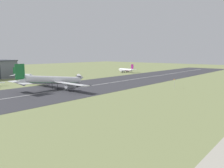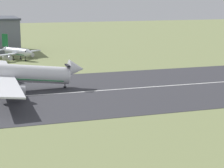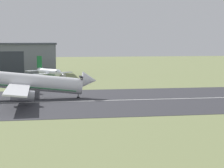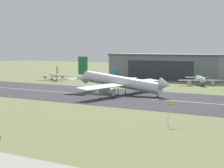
{
  "view_description": "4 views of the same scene",
  "coord_description": "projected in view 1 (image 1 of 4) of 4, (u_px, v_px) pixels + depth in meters",
  "views": [
    {
      "loc": [
        -84.63,
        12.51,
        21.3
      ],
      "look_at": [
        0.74,
        86.78,
        5.56
      ],
      "focal_mm": 35.0,
      "sensor_mm": 36.0,
      "label": 1
    },
    {
      "loc": [
        -16.54,
        5.71,
        25.69
      ],
      "look_at": [
        13.2,
        95.07,
        6.57
      ],
      "focal_mm": 70.0,
      "sensor_mm": 36.0,
      "label": 2
    },
    {
      "loc": [
        -3.49,
        -4.51,
        17.58
      ],
      "look_at": [
        13.24,
        90.39,
        7.65
      ],
      "focal_mm": 70.0,
      "sensor_mm": 36.0,
      "label": 3
    },
    {
      "loc": [
        91.59,
        -31.04,
        20.58
      ],
      "look_at": [
        9.52,
        90.92,
        7.87
      ],
      "focal_mm": 70.0,
      "sensor_mm": 36.0,
      "label": 4
    }
  ],
  "objects": [
    {
      "name": "runway_strip",
      "position": [
        73.0,
        88.0,
        134.73
      ],
      "size": [
        501.11,
        54.6,
        0.06
      ],
      "primitive_type": "cube",
      "color": "#333338",
      "rests_on": "ground_plane"
    },
    {
      "name": "runway_centreline",
      "position": [
        73.0,
        88.0,
        134.73
      ],
      "size": [
        451.0,
        0.7,
        0.01
      ],
      "primitive_type": "cube",
      "color": "silver",
      "rests_on": "runway_strip"
    },
    {
      "name": "airplane_parked_west",
      "position": [
        23.0,
        76.0,
        179.63
      ],
      "size": [
        20.93,
        19.08,
        10.21
      ],
      "color": "silver",
      "rests_on": "ground_plane"
    },
    {
      "name": "ground_plane",
      "position": [
        158.0,
        102.0,
        96.39
      ],
      "size": [
        741.11,
        741.11,
        0.0
      ],
      "primitive_type": "plane",
      "color": "#7A8451"
    },
    {
      "name": "airplane_landing",
      "position": [
        54.0,
        81.0,
        131.88
      ],
      "size": [
        48.37,
        56.21,
        15.97
      ],
      "color": "white",
      "rests_on": "ground_plane"
    },
    {
      "name": "windsock_pole",
      "position": [
        174.0,
        80.0,
        135.02
      ],
      "size": [
        2.29,
        2.15,
        5.82
      ],
      "color": "#B7B7BC",
      "rests_on": "ground_plane"
    },
    {
      "name": "airplane_parked_centre",
      "position": [
        126.0,
        70.0,
        251.78
      ],
      "size": [
        19.26,
        23.72,
        9.53
      ],
      "color": "white",
      "rests_on": "ground_plane"
    }
  ]
}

